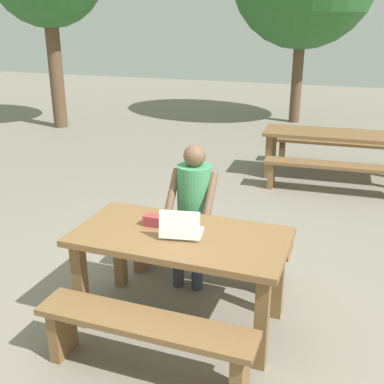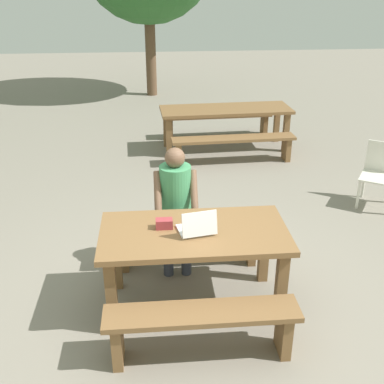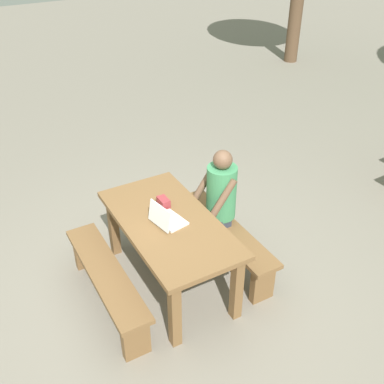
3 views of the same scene
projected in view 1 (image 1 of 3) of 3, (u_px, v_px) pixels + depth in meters
ground_plane at (181, 320)px, 3.80m from camera, size 30.00×30.00×0.00m
picnic_table_front at (180, 248)px, 3.58m from camera, size 1.62×0.84×0.77m
bench_near at (145, 335)px, 3.10m from camera, size 1.51×0.30×0.45m
bench_far at (207, 248)px, 4.27m from camera, size 1.51×0.30×0.45m
laptop at (181, 229)px, 3.48m from camera, size 0.34×0.31×0.23m
small_pouch at (153, 220)px, 3.66m from camera, size 0.15×0.09×0.08m
person_seated at (193, 205)px, 4.14m from camera, size 0.42×0.41×1.29m
picnic_table_mid at (338, 140)px, 6.96m from camera, size 2.20×0.83×0.71m
bench_mid_south at (335, 171)px, 6.46m from camera, size 1.96×0.40×0.42m
bench_mid_north at (337, 147)px, 7.65m from camera, size 1.96×0.40×0.42m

